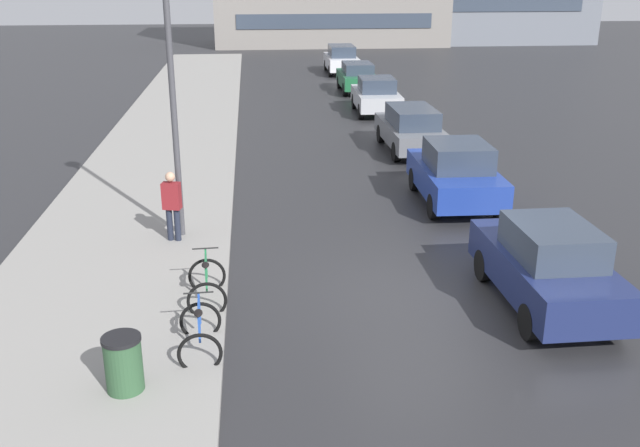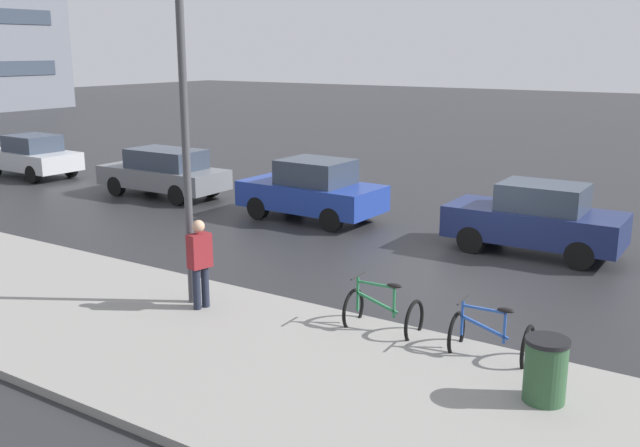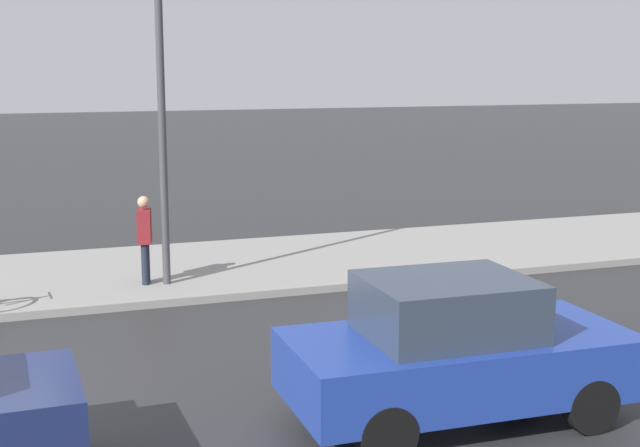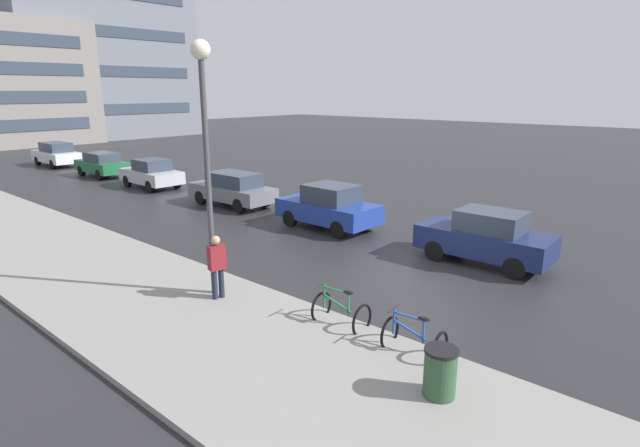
% 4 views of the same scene
% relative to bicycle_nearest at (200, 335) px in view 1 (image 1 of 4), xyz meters
% --- Properties ---
extents(ground_plane, '(140.00, 140.00, 0.00)m').
position_rel_bicycle_nearest_xyz_m(ground_plane, '(3.97, 1.98, -0.40)').
color(ground_plane, '#28282B').
extents(sidewalk_kerb, '(4.80, 60.00, 0.14)m').
position_rel_bicycle_nearest_xyz_m(sidewalk_kerb, '(-2.03, 11.98, -0.33)').
color(sidewalk_kerb, gray).
rests_on(sidewalk_kerb, ground).
extents(bicycle_nearest, '(0.78, 1.20, 0.95)m').
position_rel_bicycle_nearest_xyz_m(bicycle_nearest, '(0.00, 0.00, 0.00)').
color(bicycle_nearest, black).
rests_on(bicycle_nearest, ground).
extents(bicycle_second, '(0.79, 1.21, 1.00)m').
position_rel_bicycle_nearest_xyz_m(bicycle_second, '(0.01, 1.86, 0.01)').
color(bicycle_second, black).
rests_on(bicycle_second, ground).
extents(car_navy, '(1.75, 4.01, 1.67)m').
position_rel_bicycle_nearest_xyz_m(car_navy, '(6.35, 1.26, 0.43)').
color(car_navy, navy).
rests_on(car_navy, ground).
extents(car_blue, '(1.97, 4.04, 1.70)m').
position_rel_bicycle_nearest_xyz_m(car_blue, '(6.36, 7.51, 0.44)').
color(car_blue, navy).
rests_on(car_blue, ground).
extents(car_grey, '(1.80, 4.38, 1.55)m').
position_rel_bicycle_nearest_xyz_m(car_grey, '(6.42, 13.31, 0.40)').
color(car_grey, slate).
rests_on(car_grey, ground).
extents(car_silver, '(1.89, 3.94, 1.57)m').
position_rel_bicycle_nearest_xyz_m(car_silver, '(6.36, 20.10, 0.38)').
color(car_silver, '#B2B5BA').
rests_on(car_silver, ground).
extents(car_green, '(1.75, 3.87, 1.48)m').
position_rel_bicycle_nearest_xyz_m(car_green, '(6.35, 25.71, 0.37)').
color(car_green, '#1E6038').
rests_on(car_green, ground).
extents(car_white, '(1.80, 4.31, 1.66)m').
position_rel_bicycle_nearest_xyz_m(car_white, '(6.38, 32.43, 0.45)').
color(car_white, silver).
rests_on(car_white, ground).
extents(pedestrian, '(0.44, 0.32, 1.76)m').
position_rel_bicycle_nearest_xyz_m(pedestrian, '(-0.90, 5.05, 0.60)').
color(pedestrian, '#1E2333').
rests_on(pedestrian, ground).
extents(streetlamp, '(0.46, 0.46, 6.30)m').
position_rel_bicycle_nearest_xyz_m(streetlamp, '(-0.76, 5.41, 4.00)').
color(streetlamp, '#424247').
rests_on(streetlamp, ground).
extents(trash_bin, '(0.58, 0.58, 1.02)m').
position_rel_bicycle_nearest_xyz_m(trash_bin, '(-1.04, -1.11, 0.11)').
color(trash_bin, '#2D5133').
rests_on(trash_bin, ground).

